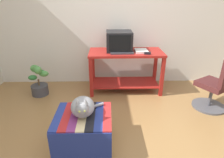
# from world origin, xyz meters

# --- Properties ---
(ground_plane) EXTENTS (14.00, 14.00, 0.00)m
(ground_plane) POSITION_xyz_m (0.00, 0.00, 0.00)
(ground_plane) COLOR olive
(back_wall) EXTENTS (8.00, 0.10, 2.60)m
(back_wall) POSITION_xyz_m (0.00, 2.05, 1.30)
(back_wall) COLOR silver
(back_wall) RESTS_ON ground_plane
(desk) EXTENTS (1.34, 0.62, 0.77)m
(desk) POSITION_xyz_m (0.20, 1.60, 0.52)
(desk) COLOR maroon
(desk) RESTS_ON ground_plane
(tv_monitor) EXTENTS (0.46, 0.42, 0.35)m
(tv_monitor) POSITION_xyz_m (0.08, 1.66, 0.94)
(tv_monitor) COLOR black
(tv_monitor) RESTS_ON desk
(keyboard) EXTENTS (0.41, 0.17, 0.02)m
(keyboard) POSITION_xyz_m (0.12, 1.46, 0.78)
(keyboard) COLOR #333338
(keyboard) RESTS_ON desk
(book) EXTENTS (0.22, 0.26, 0.04)m
(book) POSITION_xyz_m (0.47, 1.56, 0.79)
(book) COLOR white
(book) RESTS_ON desk
(ottoman_with_blanket) EXTENTS (0.65, 0.60, 0.43)m
(ottoman_with_blanket) POSITION_xyz_m (-0.42, 0.08, 0.22)
(ottoman_with_blanket) COLOR tan
(ottoman_with_blanket) RESTS_ON ground_plane
(cat) EXTENTS (0.39, 0.42, 0.27)m
(cat) POSITION_xyz_m (-0.41, 0.10, 0.54)
(cat) COLOR gray
(cat) RESTS_ON ottoman_with_blanket
(potted_plant) EXTENTS (0.37, 0.32, 0.59)m
(potted_plant) POSITION_xyz_m (-1.38, 1.42, 0.22)
(potted_plant) COLOR #3D3D42
(potted_plant) RESTS_ON ground_plane
(office_chair) EXTENTS (0.58, 0.58, 0.89)m
(office_chair) POSITION_xyz_m (1.56, 0.88, 0.39)
(office_chair) COLOR #4C4C51
(office_chair) RESTS_ON ground_plane
(stapler) EXTENTS (0.11, 0.05, 0.04)m
(stapler) POSITION_xyz_m (0.55, 1.39, 0.79)
(stapler) COLOR black
(stapler) RESTS_ON desk
(pen) EXTENTS (0.03, 0.14, 0.01)m
(pen) POSITION_xyz_m (0.57, 1.61, 0.77)
(pen) COLOR #2351B2
(pen) RESTS_ON desk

